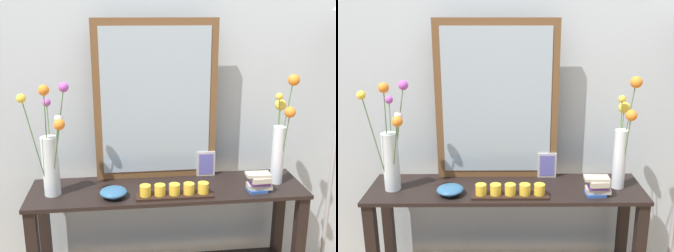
% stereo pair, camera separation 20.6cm
% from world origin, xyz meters
% --- Properties ---
extents(wall_back, '(6.40, 0.08, 2.70)m').
position_xyz_m(wall_back, '(0.00, 0.30, 1.35)').
color(wall_back, '#B2BCC1').
rests_on(wall_back, ground).
extents(console_table, '(1.46, 0.37, 0.78)m').
position_xyz_m(console_table, '(0.00, 0.00, 0.49)').
color(console_table, black).
rests_on(console_table, ground).
extents(mirror_leaning, '(0.67, 0.03, 0.87)m').
position_xyz_m(mirror_leaning, '(-0.05, 0.15, 1.22)').
color(mirror_leaning, brown).
rests_on(mirror_leaning, console_table).
extents(tall_vase_left, '(0.23, 0.23, 0.58)m').
position_xyz_m(tall_vase_left, '(-0.59, -0.02, 1.01)').
color(tall_vase_left, silver).
rests_on(tall_vase_left, console_table).
extents(vase_right, '(0.11, 0.21, 0.60)m').
position_xyz_m(vase_right, '(0.61, 0.01, 1.04)').
color(vase_right, silver).
rests_on(vase_right, console_table).
extents(candle_tray, '(0.39, 0.09, 0.07)m').
position_xyz_m(candle_tray, '(0.02, -0.11, 0.81)').
color(candle_tray, black).
rests_on(candle_tray, console_table).
extents(picture_frame_small, '(0.10, 0.01, 0.14)m').
position_xyz_m(picture_frame_small, '(0.23, 0.14, 0.85)').
color(picture_frame_small, '#B7B2AD').
rests_on(picture_frame_small, console_table).
extents(decorative_bowl, '(0.14, 0.14, 0.05)m').
position_xyz_m(decorative_bowl, '(-0.29, -0.09, 0.81)').
color(decorative_bowl, '#2D5B84').
rests_on(decorative_bowl, console_table).
extents(book_stack, '(0.14, 0.09, 0.10)m').
position_xyz_m(book_stack, '(0.46, -0.10, 0.83)').
color(book_stack, '#2D519E').
rests_on(book_stack, console_table).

